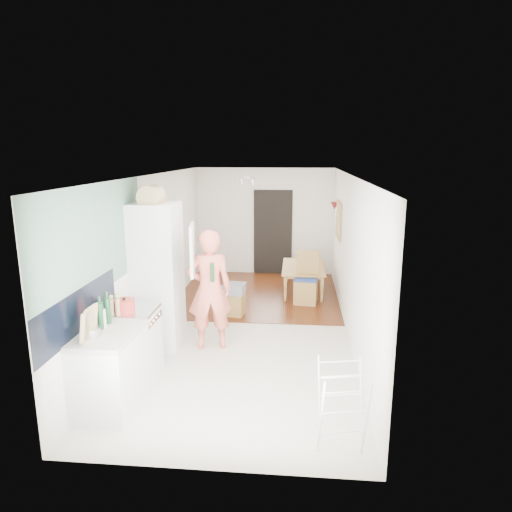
% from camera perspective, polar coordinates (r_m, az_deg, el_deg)
% --- Properties ---
extents(room_shell, '(3.20, 7.00, 2.50)m').
position_cam_1_polar(room_shell, '(7.31, -0.94, 0.19)').
color(room_shell, white).
rests_on(room_shell, ground).
extents(floor, '(3.20, 7.00, 0.01)m').
position_cam_1_polar(floor, '(7.68, -0.90, -8.94)').
color(floor, beige).
rests_on(floor, ground).
extents(wood_floor_overlay, '(3.20, 3.30, 0.01)m').
position_cam_1_polar(wood_floor_overlay, '(9.41, 0.30, -4.73)').
color(wood_floor_overlay, '#602917').
rests_on(wood_floor_overlay, room_shell).
extents(sage_wall_panel, '(0.02, 3.00, 1.30)m').
position_cam_1_polar(sage_wall_panel, '(5.70, -19.34, 1.97)').
color(sage_wall_panel, slate).
rests_on(sage_wall_panel, room_shell).
extents(tile_splashback, '(0.02, 1.90, 0.50)m').
position_cam_1_polar(tile_splashback, '(5.39, -21.13, -6.49)').
color(tile_splashback, black).
rests_on(tile_splashback, room_shell).
extents(doorway_recess, '(0.90, 0.04, 2.00)m').
position_cam_1_polar(doorway_recess, '(10.74, 2.13, 2.95)').
color(doorway_recess, black).
rests_on(doorway_recess, room_shell).
extents(base_cabinet, '(0.60, 0.90, 0.86)m').
position_cam_1_polar(base_cabinet, '(5.55, -17.80, -13.73)').
color(base_cabinet, white).
rests_on(base_cabinet, room_shell).
extents(worktop, '(0.62, 0.92, 0.06)m').
position_cam_1_polar(worktop, '(5.36, -18.14, -9.32)').
color(worktop, beige).
rests_on(worktop, room_shell).
extents(range_cooker, '(0.60, 0.60, 0.88)m').
position_cam_1_polar(range_cooker, '(6.17, -15.08, -10.64)').
color(range_cooker, white).
rests_on(range_cooker, room_shell).
extents(cooker_top, '(0.60, 0.60, 0.04)m').
position_cam_1_polar(cooker_top, '(6.01, -15.34, -6.61)').
color(cooker_top, silver).
rests_on(cooker_top, room_shell).
extents(fridge_housing, '(0.66, 0.66, 2.15)m').
position_cam_1_polar(fridge_housing, '(6.86, -12.25, -2.45)').
color(fridge_housing, white).
rests_on(fridge_housing, room_shell).
extents(fridge_door, '(0.14, 0.56, 0.70)m').
position_cam_1_polar(fridge_door, '(6.31, -7.97, 0.81)').
color(fridge_door, white).
rests_on(fridge_door, room_shell).
extents(fridge_interior, '(0.02, 0.52, 0.66)m').
position_cam_1_polar(fridge_interior, '(6.67, -9.90, 1.40)').
color(fridge_interior, white).
rests_on(fridge_interior, room_shell).
extents(pinboard, '(0.03, 0.90, 0.70)m').
position_cam_1_polar(pinboard, '(9.12, 10.32, 4.45)').
color(pinboard, tan).
rests_on(pinboard, room_shell).
extents(pinboard_frame, '(0.00, 0.94, 0.74)m').
position_cam_1_polar(pinboard_frame, '(9.12, 10.22, 4.46)').
color(pinboard_frame, '#A88347').
rests_on(pinboard_frame, room_shell).
extents(wall_sconce, '(0.18, 0.18, 0.16)m').
position_cam_1_polar(wall_sconce, '(9.73, 9.80, 6.19)').
color(wall_sconce, maroon).
rests_on(wall_sconce, room_shell).
extents(person, '(0.87, 0.67, 2.11)m').
position_cam_1_polar(person, '(6.65, -5.86, -2.90)').
color(person, '#F7745D').
rests_on(person, floor).
extents(dining_table, '(0.73, 1.31, 0.46)m').
position_cam_1_polar(dining_table, '(9.55, 6.08, -3.13)').
color(dining_table, '#A88347').
rests_on(dining_table, floor).
extents(dining_chair, '(0.48, 0.48, 1.01)m').
position_cam_1_polar(dining_chair, '(8.76, 6.29, -2.77)').
color(dining_chair, '#A88347').
rests_on(dining_chair, floor).
extents(stool, '(0.36, 0.36, 0.41)m').
position_cam_1_polar(stool, '(8.16, -2.65, -6.07)').
color(stool, '#A88347').
rests_on(stool, floor).
extents(grey_drape, '(0.41, 0.41, 0.17)m').
position_cam_1_polar(grey_drape, '(8.09, -2.80, -4.10)').
color(grey_drape, gray).
rests_on(grey_drape, stool).
extents(drying_rack, '(0.51, 0.48, 0.86)m').
position_cam_1_polar(drying_rack, '(4.76, 10.68, -18.08)').
color(drying_rack, white).
rests_on(drying_rack, floor).
extents(bread_bin, '(0.38, 0.37, 0.18)m').
position_cam_1_polar(bread_bin, '(6.59, -12.95, 7.21)').
color(bread_bin, tan).
rests_on(bread_bin, fridge_housing).
extents(red_casserole, '(0.32, 0.32, 0.16)m').
position_cam_1_polar(red_casserole, '(5.90, -16.13, -6.00)').
color(red_casserole, red).
rests_on(red_casserole, cooker_top).
extents(steel_pan, '(0.24, 0.24, 0.10)m').
position_cam_1_polar(steel_pan, '(5.26, -19.88, -8.95)').
color(steel_pan, silver).
rests_on(steel_pan, worktop).
extents(held_bottle, '(0.06, 0.06, 0.27)m').
position_cam_1_polar(held_bottle, '(6.46, -5.49, -2.06)').
color(held_bottle, '#15411F').
rests_on(held_bottle, person).
extents(bottle_a, '(0.07, 0.07, 0.31)m').
position_cam_1_polar(bottle_a, '(5.41, -18.87, -7.10)').
color(bottle_a, '#15411F').
rests_on(bottle_a, worktop).
extents(bottle_b, '(0.09, 0.09, 0.31)m').
position_cam_1_polar(bottle_b, '(5.55, -18.06, -6.51)').
color(bottle_b, '#15411F').
rests_on(bottle_b, worktop).
extents(bottle_c, '(0.09, 0.09, 0.22)m').
position_cam_1_polar(bottle_c, '(5.45, -18.68, -7.43)').
color(bottle_c, beige).
rests_on(bottle_c, worktop).
extents(pepper_mill_front, '(0.07, 0.07, 0.22)m').
position_cam_1_polar(pepper_mill_front, '(5.80, -16.91, -6.09)').
color(pepper_mill_front, tan).
rests_on(pepper_mill_front, worktop).
extents(pepper_mill_back, '(0.06, 0.06, 0.20)m').
position_cam_1_polar(pepper_mill_back, '(5.83, -17.60, -6.11)').
color(pepper_mill_back, tan).
rests_on(pepper_mill_back, worktop).
extents(chopping_boards, '(0.08, 0.27, 0.36)m').
position_cam_1_polar(chopping_boards, '(5.13, -20.18, -7.94)').
color(chopping_boards, tan).
rests_on(chopping_boards, worktop).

